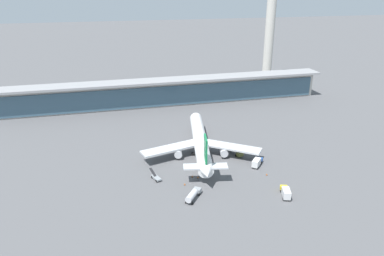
% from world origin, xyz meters
% --- Properties ---
extents(ground_plane, '(1200.00, 1200.00, 0.00)m').
position_xyz_m(ground_plane, '(0.00, 0.00, 0.00)').
color(ground_plane, '#515154').
extents(airliner_on_stand, '(47.03, 61.95, 16.59)m').
position_xyz_m(airliner_on_stand, '(1.03, 7.92, 5.22)').
color(airliner_on_stand, white).
rests_on(airliner_on_stand, ground).
extents(service_truck_near_nose_blue, '(6.52, 7.02, 3.10)m').
position_xyz_m(service_truck_near_nose_blue, '(18.89, -8.05, 1.69)').
color(service_truck_near_nose_blue, '#234C9E').
rests_on(service_truck_near_nose_blue, ground).
extents(service_truck_under_wing_olive, '(4.66, 8.88, 2.95)m').
position_xyz_m(service_truck_under_wing_olive, '(14.46, 4.57, 1.71)').
color(service_truck_under_wing_olive, olive).
rests_on(service_truck_under_wing_olive, ground).
extents(service_truck_mid_apron_grey, '(3.51, 6.87, 2.70)m').
position_xyz_m(service_truck_mid_apron_grey, '(-19.81, -8.56, 0.81)').
color(service_truck_mid_apron_grey, gray).
rests_on(service_truck_mid_apron_grey, ground).
extents(service_truck_by_tail_grey, '(6.97, 8.22, 2.95)m').
position_xyz_m(service_truck_by_tail_grey, '(-10.38, -24.25, 1.71)').
color(service_truck_by_tail_grey, gray).
rests_on(service_truck_by_tail_grey, ground).
extents(service_truck_on_taxiway_yellow, '(4.45, 7.65, 3.10)m').
position_xyz_m(service_truck_on_taxiway_yellow, '(19.15, -30.19, 1.69)').
color(service_truck_on_taxiway_yellow, yellow).
rests_on(service_truck_on_taxiway_yellow, ground).
extents(terminal_building, '(183.60, 12.80, 15.20)m').
position_xyz_m(terminal_building, '(0.00, 74.64, 7.87)').
color(terminal_building, beige).
rests_on(terminal_building, ground).
extents(control_tower, '(12.00, 12.00, 80.12)m').
position_xyz_m(control_tower, '(79.69, 113.70, 43.53)').
color(control_tower, beige).
rests_on(control_tower, ground).
extents(safety_cone_alpha, '(0.62, 0.62, 0.70)m').
position_xyz_m(safety_cone_alpha, '(-5.18, -11.35, 0.32)').
color(safety_cone_alpha, orange).
rests_on(safety_cone_alpha, ground).
extents(safety_cone_bravo, '(0.62, 0.62, 0.70)m').
position_xyz_m(safety_cone_bravo, '(-10.82, -14.96, 0.32)').
color(safety_cone_bravo, orange).
rests_on(safety_cone_bravo, ground).
extents(safety_cone_charlie, '(0.62, 0.62, 0.70)m').
position_xyz_m(safety_cone_charlie, '(-2.10, -11.24, 0.32)').
color(safety_cone_charlie, orange).
rests_on(safety_cone_charlie, ground).
extents(safety_cone_delta, '(0.62, 0.62, 0.70)m').
position_xyz_m(safety_cone_delta, '(19.51, -15.57, 0.32)').
color(safety_cone_delta, orange).
rests_on(safety_cone_delta, ground).
extents(safety_cone_echo, '(0.62, 0.62, 0.70)m').
position_xyz_m(safety_cone_echo, '(-6.94, -10.19, 0.32)').
color(safety_cone_echo, orange).
rests_on(safety_cone_echo, ground).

